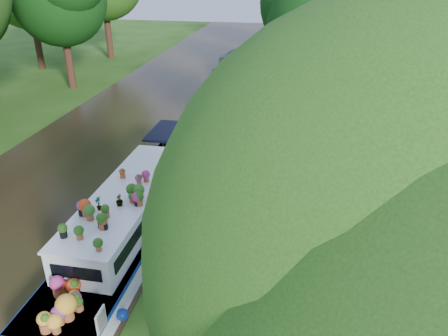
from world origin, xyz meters
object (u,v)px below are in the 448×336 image
plant_boat (130,218)px  sandwich_board (244,248)px  pedestrian_pink (292,58)px  pedestrian_dark (276,71)px  second_boat (236,64)px

plant_boat → sandwich_board: bearing=-6.4°
plant_boat → pedestrian_pink: 26.37m
sandwich_board → pedestrian_dark: 22.08m
sandwich_board → pedestrian_dark: bearing=90.0°
sandwich_board → pedestrian_pink: (0.14, 26.50, 0.42)m
second_boat → pedestrian_dark: bearing=-29.3°
second_boat → pedestrian_pink: pedestrian_pink is taller
second_boat → pedestrian_dark: pedestrian_dark is taller
second_boat → sandwich_board: size_ratio=7.41×
pedestrian_pink → sandwich_board: bearing=-79.3°
plant_boat → pedestrian_pink: (4.00, 26.07, 0.05)m
pedestrian_pink → second_boat: bearing=-147.3°
sandwich_board → plant_boat: bearing=171.2°
sandwich_board → second_boat: bearing=97.7°
plant_boat → pedestrian_pink: plant_boat is taller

